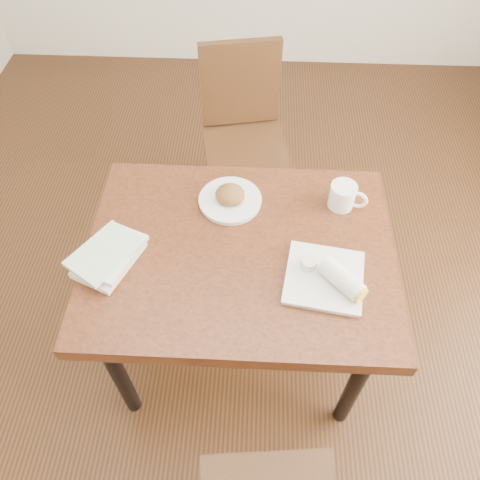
{
  "coord_description": "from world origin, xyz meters",
  "views": [
    {
      "loc": [
        0.05,
        -1.01,
        2.08
      ],
      "look_at": [
        0.0,
        0.0,
        0.8
      ],
      "focal_mm": 35.0,
      "sensor_mm": 36.0,
      "label": 1
    }
  ],
  "objects_px": {
    "plate_scone": "(230,198)",
    "plate_burrito": "(330,278)",
    "chair_far": "(243,127)",
    "table": "(240,263)",
    "book_stack": "(109,256)",
    "coffee_mug": "(344,196)"
  },
  "relations": [
    {
      "from": "plate_scone",
      "to": "plate_burrito",
      "type": "bearing_deg",
      "value": -44.61
    },
    {
      "from": "chair_far",
      "to": "plate_scone",
      "type": "xyz_separation_m",
      "value": [
        -0.02,
        -0.72,
        0.23
      ]
    },
    {
      "from": "table",
      "to": "book_stack",
      "type": "bearing_deg",
      "value": -170.51
    },
    {
      "from": "plate_scone",
      "to": "plate_burrito",
      "type": "relative_size",
      "value": 0.83
    },
    {
      "from": "chair_far",
      "to": "plate_scone",
      "type": "distance_m",
      "value": 0.76
    },
    {
      "from": "table",
      "to": "plate_burrito",
      "type": "height_order",
      "value": "plate_burrito"
    },
    {
      "from": "coffee_mug",
      "to": "book_stack",
      "type": "xyz_separation_m",
      "value": [
        -0.83,
        -0.31,
        -0.02
      ]
    },
    {
      "from": "plate_burrito",
      "to": "table",
      "type": "bearing_deg",
      "value": 157.39
    },
    {
      "from": "coffee_mug",
      "to": "book_stack",
      "type": "distance_m",
      "value": 0.89
    },
    {
      "from": "plate_scone",
      "to": "coffee_mug",
      "type": "height_order",
      "value": "coffee_mug"
    },
    {
      "from": "coffee_mug",
      "to": "plate_burrito",
      "type": "xyz_separation_m",
      "value": [
        -0.07,
        -0.36,
        -0.03
      ]
    },
    {
      "from": "table",
      "to": "coffee_mug",
      "type": "relative_size",
      "value": 7.65
    },
    {
      "from": "book_stack",
      "to": "coffee_mug",
      "type": "bearing_deg",
      "value": 20.17
    },
    {
      "from": "table",
      "to": "chair_far",
      "type": "distance_m",
      "value": 0.95
    },
    {
      "from": "table",
      "to": "plate_burrito",
      "type": "xyz_separation_m",
      "value": [
        0.31,
        -0.13,
        0.11
      ]
    },
    {
      "from": "chair_far",
      "to": "plate_scone",
      "type": "bearing_deg",
      "value": -91.56
    },
    {
      "from": "table",
      "to": "book_stack",
      "type": "xyz_separation_m",
      "value": [
        -0.45,
        -0.08,
        0.12
      ]
    },
    {
      "from": "chair_far",
      "to": "book_stack",
      "type": "distance_m",
      "value": 1.13
    },
    {
      "from": "table",
      "to": "book_stack",
      "type": "distance_m",
      "value": 0.47
    },
    {
      "from": "plate_scone",
      "to": "book_stack",
      "type": "distance_m",
      "value": 0.5
    },
    {
      "from": "chair_far",
      "to": "book_stack",
      "type": "xyz_separation_m",
      "value": [
        -0.42,
        -1.02,
        0.23
      ]
    },
    {
      "from": "chair_far",
      "to": "plate_burrito",
      "type": "bearing_deg",
      "value": -72.64
    }
  ]
}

